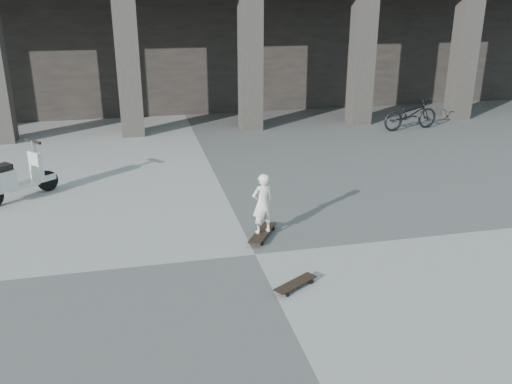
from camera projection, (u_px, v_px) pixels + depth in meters
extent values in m
plane|color=#52514F|center=(255.00, 254.00, 8.72)|extent=(90.00, 90.00, 0.00)
cube|color=black|center=(173.00, 21.00, 20.50)|extent=(28.00, 6.00, 6.00)
cube|color=#312D28|center=(128.00, 67.00, 15.44)|extent=(0.65, 0.65, 4.00)
cube|color=#312D28|center=(250.00, 63.00, 16.19)|extent=(0.65, 0.65, 4.00)
cube|color=#312D28|center=(362.00, 60.00, 16.93)|extent=(0.65, 0.65, 4.00)
cube|color=#312D28|center=(464.00, 57.00, 17.68)|extent=(0.65, 0.65, 4.00)
cube|color=black|center=(262.00, 233.00, 9.32)|extent=(0.68, 0.92, 0.02)
cube|color=#B2B2B7|center=(268.00, 227.00, 9.62)|extent=(0.19, 0.15, 0.03)
cube|color=#B2B2B7|center=(256.00, 242.00, 9.03)|extent=(0.19, 0.15, 0.03)
cylinder|color=black|center=(263.00, 227.00, 9.66)|extent=(0.06, 0.08, 0.07)
cylinder|color=black|center=(273.00, 228.00, 9.60)|extent=(0.06, 0.08, 0.07)
cylinder|color=black|center=(251.00, 242.00, 9.07)|extent=(0.06, 0.08, 0.07)
cylinder|color=black|center=(262.00, 244.00, 9.01)|extent=(0.06, 0.08, 0.07)
cube|color=black|center=(295.00, 283.00, 7.70)|extent=(0.72, 0.54, 0.02)
cube|color=#B2B2B7|center=(307.00, 279.00, 7.88)|extent=(0.13, 0.16, 0.03)
cube|color=#B2B2B7|center=(283.00, 292.00, 7.54)|extent=(0.13, 0.16, 0.03)
cylinder|color=black|center=(303.00, 278.00, 7.94)|extent=(0.07, 0.06, 0.06)
cylinder|color=black|center=(311.00, 282.00, 7.83)|extent=(0.07, 0.06, 0.06)
cylinder|color=black|center=(279.00, 290.00, 7.60)|extent=(0.07, 0.06, 0.06)
cylinder|color=black|center=(287.00, 295.00, 7.49)|extent=(0.07, 0.06, 0.06)
imported|color=silver|center=(263.00, 204.00, 9.13)|extent=(0.44, 0.34, 1.05)
cylinder|color=black|center=(48.00, 181.00, 11.49)|extent=(0.40, 0.36, 0.43)
cube|color=beige|center=(22.00, 185.00, 11.03)|extent=(0.67, 0.63, 0.08)
cube|color=beige|center=(36.00, 166.00, 11.20)|extent=(0.32, 0.35, 0.62)
cube|color=beige|center=(47.00, 177.00, 11.46)|extent=(0.34, 0.32, 0.13)
cylinder|color=#B2B2B7|center=(34.00, 148.00, 11.06)|extent=(0.14, 0.14, 0.32)
cylinder|color=black|center=(33.00, 141.00, 11.02)|extent=(0.40, 0.45, 0.06)
sphere|color=white|center=(37.00, 153.00, 11.16)|extent=(0.13, 0.13, 0.13)
imported|color=black|center=(411.00, 114.00, 16.60)|extent=(1.94, 0.91, 0.98)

